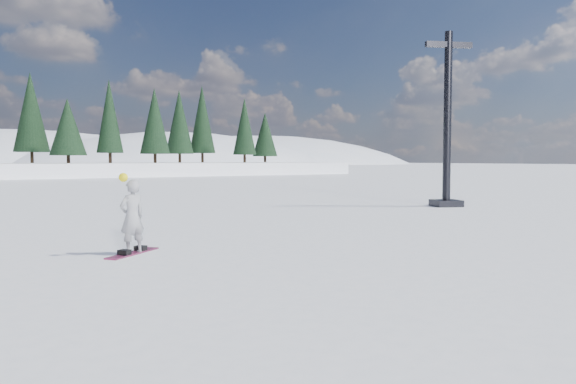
# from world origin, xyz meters

# --- Properties ---
(ground) EXTENTS (420.00, 420.00, 0.00)m
(ground) POSITION_xyz_m (0.00, 0.00, 0.00)
(ground) COLOR white
(ground) RESTS_ON ground
(lift_tower) EXTENTS (1.89, 1.40, 7.12)m
(lift_tower) POSITION_xyz_m (15.92, 4.66, 2.90)
(lift_tower) COLOR black
(lift_tower) RESTS_ON ground
(snowboarder_woman) EXTENTS (0.64, 0.52, 1.67)m
(snowboarder_woman) POSITION_xyz_m (1.49, -0.03, 0.78)
(snowboarder_woman) COLOR #ACACB2
(snowboarder_woman) RESTS_ON ground
(snowboard_woman) EXTENTS (1.35, 1.15, 0.03)m
(snowboard_woman) POSITION_xyz_m (1.49, -0.02, 0.01)
(snowboard_woman) COLOR #8E1F4D
(snowboard_woman) RESTS_ON ground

